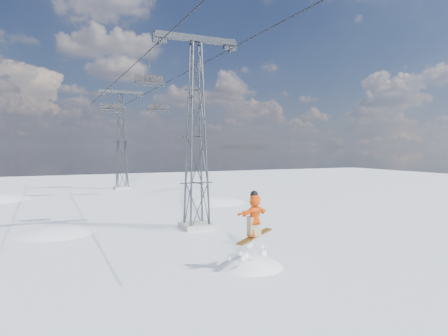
{
  "coord_description": "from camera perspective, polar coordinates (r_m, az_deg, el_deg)",
  "views": [
    {
      "loc": [
        -7.49,
        -14.34,
        4.88
      ],
      "look_at": [
        0.43,
        3.19,
        3.87
      ],
      "focal_mm": 32.0,
      "sensor_mm": 36.0,
      "label": 1
    }
  ],
  "objects": [
    {
      "name": "snow_terrain",
      "position": [
        38.5,
        -19.56,
        -19.25
      ],
      "size": [
        39.0,
        37.0,
        22.0
      ],
      "color": "white",
      "rests_on": "ground"
    },
    {
      "name": "lift_tower_far",
      "position": [
        48.06,
        -14.42,
        3.6
      ],
      "size": [
        5.2,
        1.8,
        11.43
      ],
      "color": "#999999",
      "rests_on": "ground"
    },
    {
      "name": "lift_chair_mid",
      "position": [
        40.54,
        -9.31,
        8.43
      ],
      "size": [
        2.12,
        0.61,
        2.62
      ],
      "color": "black",
      "rests_on": "ground"
    },
    {
      "name": "lift_tower_near",
      "position": [
        23.83,
        -3.97,
        4.4
      ],
      "size": [
        5.2,
        1.8,
        11.43
      ],
      "color": "#999999",
      "rests_on": "ground"
    },
    {
      "name": "haul_cables",
      "position": [
        35.34,
        -10.66,
        12.67
      ],
      "size": [
        4.46,
        51.0,
        0.06
      ],
      "color": "black",
      "rests_on": "ground"
    },
    {
      "name": "lift_chair_far",
      "position": [
        40.46,
        -15.72,
        8.32
      ],
      "size": [
        2.16,
        0.62,
        2.67
      ],
      "color": "black",
      "rests_on": "ground"
    },
    {
      "name": "snowboarder_jump",
      "position": [
        17.37,
        3.86,
        -19.02
      ],
      "size": [
        4.4,
        4.4,
        7.11
      ],
      "color": "white",
      "rests_on": "ground"
    },
    {
      "name": "ground",
      "position": [
        16.9,
        3.22,
        -13.8
      ],
      "size": [
        120.0,
        120.0,
        0.0
      ],
      "primitive_type": "plane",
      "color": "white",
      "rests_on": "ground"
    },
    {
      "name": "lift_chair_near",
      "position": [
        25.77,
        -10.57,
        12.27
      ],
      "size": [
        1.8,
        0.52,
        2.24
      ],
      "color": "black",
      "rests_on": "ground"
    }
  ]
}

